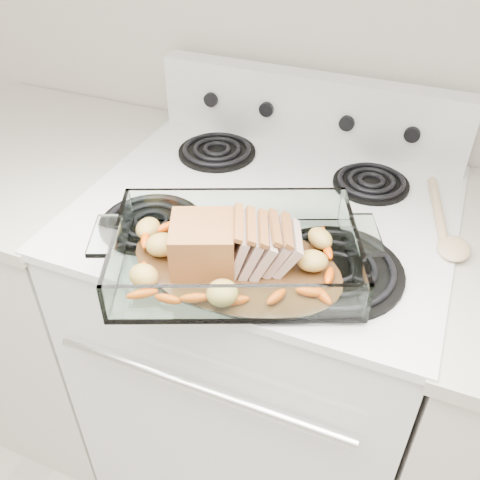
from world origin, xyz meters
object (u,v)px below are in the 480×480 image
at_px(electric_range, 262,344).
at_px(pork_roast, 224,242).
at_px(baking_dish, 236,258).
at_px(counter_left, 58,284).

height_order(electric_range, pork_roast, electric_range).
xyz_separation_m(baking_dish, pork_roast, (-0.02, 0.00, 0.03)).
distance_m(electric_range, counter_left, 0.67).
height_order(electric_range, baking_dish, electric_range).
bearing_deg(baking_dish, counter_left, 139.06).
xyz_separation_m(counter_left, baking_dish, (0.69, -0.22, 0.50)).
xyz_separation_m(counter_left, pork_roast, (0.66, -0.22, 0.53)).
height_order(counter_left, baking_dish, baking_dish).
bearing_deg(baking_dish, electric_range, 72.58).
bearing_deg(pork_roast, baking_dish, -19.12).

